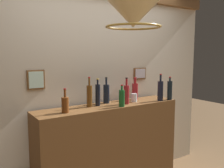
{
  "coord_description": "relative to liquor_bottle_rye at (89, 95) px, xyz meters",
  "views": [
    {
      "loc": [
        -1.52,
        -1.53,
        1.7
      ],
      "look_at": [
        0.0,
        0.77,
        1.35
      ],
      "focal_mm": 39.6,
      "sensor_mm": 36.0,
      "label": 1
    }
  ],
  "objects": [
    {
      "name": "liquor_bottle_vodka",
      "position": [
        0.31,
        -0.19,
        -0.03
      ],
      "size": [
        0.07,
        0.07,
        0.25
      ],
      "color": "#175020",
      "rests_on": "bar_shelf_unit"
    },
    {
      "name": "pendant_lamp",
      "position": [
        -0.11,
        -0.9,
        0.76
      ],
      "size": [
        0.42,
        0.42,
        0.52
      ],
      "color": "beige"
    },
    {
      "name": "liquor_bottle_brandy",
      "position": [
        0.91,
        -0.18,
        0.0
      ],
      "size": [
        0.07,
        0.07,
        0.34
      ],
      "color": "black",
      "rests_on": "bar_shelf_unit"
    },
    {
      "name": "glass_tumbler_rocks",
      "position": [
        0.59,
        -0.05,
        -0.08
      ],
      "size": [
        0.07,
        0.07,
        0.1
      ],
      "color": "silver",
      "rests_on": "bar_shelf_unit"
    },
    {
      "name": "liquor_bottle_gin",
      "position": [
        -0.33,
        -0.1,
        -0.04
      ],
      "size": [
        0.07,
        0.07,
        0.25
      ],
      "color": "brown",
      "rests_on": "bar_shelf_unit"
    },
    {
      "name": "liquor_bottle_whiskey",
      "position": [
        0.44,
        -0.1,
        -0.01
      ],
      "size": [
        0.06,
        0.06,
        0.31
      ],
      "color": "maroon",
      "rests_on": "bar_shelf_unit"
    },
    {
      "name": "liquor_bottle_sherry",
      "position": [
        0.7,
        0.06,
        -0.01
      ],
      "size": [
        0.08,
        0.08,
        0.29
      ],
      "color": "maroon",
      "rests_on": "bar_shelf_unit"
    },
    {
      "name": "liquor_bottle_scotch",
      "position": [
        0.27,
        0.07,
        -0.01
      ],
      "size": [
        0.07,
        0.07,
        0.31
      ],
      "color": "black",
      "rests_on": "bar_shelf_unit"
    },
    {
      "name": "bar_shelf_unit",
      "position": [
        0.24,
        -0.04,
        -0.68
      ],
      "size": [
        1.76,
        0.39,
        1.1
      ],
      "primitive_type": "cube",
      "color": "brown",
      "rests_on": "ground"
    },
    {
      "name": "liquor_bottle_port",
      "position": [
        1.06,
        -0.2,
        -0.0
      ],
      "size": [
        0.06,
        0.06,
        0.3
      ],
      "color": "black",
      "rests_on": "bar_shelf_unit"
    },
    {
      "name": "liquor_bottle_tequila",
      "position": [
        0.11,
        -0.0,
        0.0
      ],
      "size": [
        0.05,
        0.05,
        0.31
      ],
      "color": "black",
      "rests_on": "bar_shelf_unit"
    },
    {
      "name": "liquor_bottle_rye",
      "position": [
        0.0,
        0.0,
        0.0
      ],
      "size": [
        0.06,
        0.06,
        0.34
      ],
      "color": "#5D3814",
      "rests_on": "bar_shelf_unit"
    },
    {
      "name": "panelled_rear_partition",
      "position": [
        0.24,
        0.23,
        0.16
      ],
      "size": [
        3.51,
        0.15,
        2.63
      ],
      "color": "beige",
      "rests_on": "ground"
    }
  ]
}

